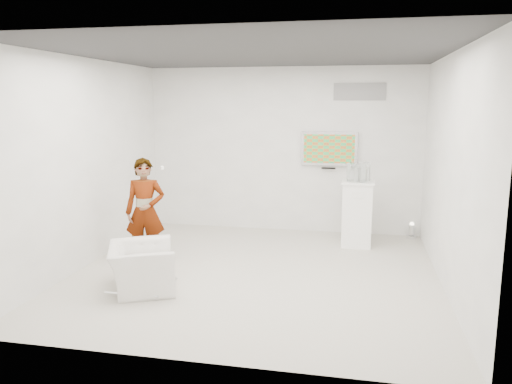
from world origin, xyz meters
TOP-DOWN VIEW (x-y plane):
  - room at (0.00, 0.00)m, footprint 5.01×5.01m
  - tv at (0.85, 2.45)m, footprint 1.00×0.08m
  - logo_decal at (1.35, 2.49)m, footprint 0.90×0.02m
  - person at (-1.67, 0.11)m, footprint 0.65×0.51m
  - armchair at (-1.30, -0.89)m, footprint 1.10×1.16m
  - pedestal at (1.38, 1.69)m, footprint 0.54×0.54m
  - floor_uplight at (2.33, 2.33)m, footprint 0.23×0.23m
  - vitrine at (1.38, 1.69)m, footprint 0.38×0.38m
  - console at (1.38, 1.69)m, footprint 0.11×0.17m
  - wii_remote at (-1.47, 0.32)m, footprint 0.10×0.15m

SIDE VIEW (x-z plane):
  - floor_uplight at x=2.33m, z-range 0.00..0.28m
  - armchair at x=-1.30m, z-range 0.00..0.59m
  - pedestal at x=1.38m, z-range 0.00..1.09m
  - person at x=-1.67m, z-range 0.00..1.58m
  - console at x=1.38m, z-range 1.09..1.32m
  - vitrine at x=1.38m, z-range 1.09..1.40m
  - wii_remote at x=-1.47m, z-range 1.40..1.44m
  - room at x=0.00m, z-range 0.00..3.00m
  - tv at x=0.85m, z-range 1.25..1.85m
  - logo_decal at x=1.35m, z-range 2.40..2.70m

